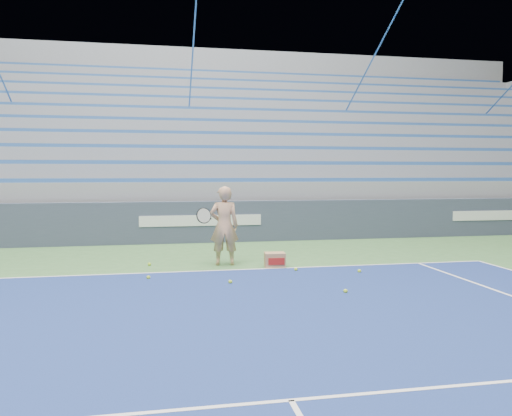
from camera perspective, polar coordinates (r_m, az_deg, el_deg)
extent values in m
cube|color=white|center=(9.50, -4.46, -7.12)|extent=(10.97, 0.05, 0.00)
cube|color=white|center=(4.32, 4.03, -21.07)|extent=(8.23, 0.05, 0.00)
cube|color=#394156|center=(13.37, -6.33, -1.58)|extent=(30.00, 0.30, 1.10)
cube|color=white|center=(13.21, -6.28, -1.43)|extent=(3.20, 0.02, 0.28)
cube|color=white|center=(16.54, 26.58, -0.74)|extent=(3.40, 0.02, 0.28)
cube|color=gray|center=(17.90, -7.44, -0.18)|extent=(30.00, 8.50, 1.10)
cube|color=gray|center=(17.86, -7.46, 2.38)|extent=(30.00, 8.50, 0.50)
cube|color=#2C5AA1|center=(13.98, -6.58, 3.19)|extent=(29.60, 0.42, 0.11)
cube|color=gray|center=(18.27, -7.55, 3.98)|extent=(30.00, 7.65, 0.50)
cube|color=#2C5AA1|center=(14.83, -6.83, 5.17)|extent=(29.60, 0.42, 0.11)
cube|color=gray|center=(18.71, -7.64, 5.51)|extent=(30.00, 6.80, 0.50)
cube|color=#2C5AA1|center=(15.70, -7.05, 6.93)|extent=(29.60, 0.42, 0.11)
cube|color=gray|center=(19.15, -7.72, 6.97)|extent=(30.00, 5.95, 0.50)
cube|color=#2C5AA1|center=(16.58, -7.26, 8.50)|extent=(29.60, 0.42, 0.11)
cube|color=gray|center=(19.61, -7.80, 8.37)|extent=(30.00, 5.10, 0.50)
cube|color=#2C5AA1|center=(17.47, -7.44, 9.91)|extent=(29.60, 0.42, 0.11)
cube|color=gray|center=(20.07, -7.88, 9.69)|extent=(30.00, 4.25, 0.50)
cube|color=#2C5AA1|center=(18.37, -7.61, 11.19)|extent=(29.60, 0.42, 0.11)
cube|color=gray|center=(20.55, -7.95, 10.96)|extent=(30.00, 3.40, 0.50)
cube|color=#2C5AA1|center=(19.28, -7.76, 12.34)|extent=(29.60, 0.42, 0.11)
cube|color=gray|center=(21.04, -8.02, 12.17)|extent=(30.00, 2.55, 0.50)
cube|color=#2C5AA1|center=(20.19, -7.90, 13.40)|extent=(29.60, 0.42, 0.11)
cube|color=gray|center=(21.53, -8.09, 13.33)|extent=(30.00, 1.70, 0.50)
cube|color=#2C5AA1|center=(21.12, -8.03, 14.35)|extent=(29.60, 0.42, 0.11)
cube|color=gray|center=(22.04, -8.15, 14.43)|extent=(30.00, 0.85, 0.50)
cube|color=#2C5AA1|center=(22.05, -8.15, 15.23)|extent=(29.60, 0.42, 0.11)
cube|color=gray|center=(22.47, -8.18, 8.57)|extent=(31.00, 0.40, 7.30)
cylinder|color=#326AB1|center=(18.71, -26.67, 12.05)|extent=(0.05, 8.53, 5.04)
cylinder|color=#326AB1|center=(18.06, -7.56, 12.74)|extent=(0.05, 8.53, 5.04)
cylinder|color=#326AB1|center=(19.34, 10.91, 12.12)|extent=(0.05, 8.53, 5.04)
cylinder|color=#326AB1|center=(22.23, 25.71, 10.73)|extent=(0.05, 8.53, 5.04)
imported|color=tan|center=(10.01, -3.66, -2.04)|extent=(0.61, 0.42, 1.59)
cylinder|color=black|center=(9.71, -5.53, -1.31)|extent=(0.12, 0.27, 0.08)
cylinder|color=beige|center=(9.42, -5.99, -0.87)|extent=(0.29, 0.16, 0.28)
torus|color=black|center=(9.42, -5.99, -0.87)|extent=(0.31, 0.18, 0.30)
cube|color=#AD7F53|center=(9.81, 2.16, -5.97)|extent=(0.42, 0.33, 0.29)
cube|color=#B21E19|center=(9.66, 2.36, -6.12)|extent=(0.31, 0.04, 0.13)
sphere|color=#C0E52E|center=(8.42, -2.95, -8.43)|extent=(0.07, 0.07, 0.07)
sphere|color=#C0E52E|center=(9.50, 11.73, -7.07)|extent=(0.07, 0.07, 0.07)
sphere|color=#C0E52E|center=(8.95, -12.21, -7.76)|extent=(0.07, 0.07, 0.07)
sphere|color=#C0E52E|center=(10.23, -12.10, -6.29)|extent=(0.07, 0.07, 0.07)
sphere|color=#C0E52E|center=(9.50, 4.58, -7.01)|extent=(0.07, 0.07, 0.07)
sphere|color=#C0E52E|center=(7.89, 10.19, -9.33)|extent=(0.07, 0.07, 0.07)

